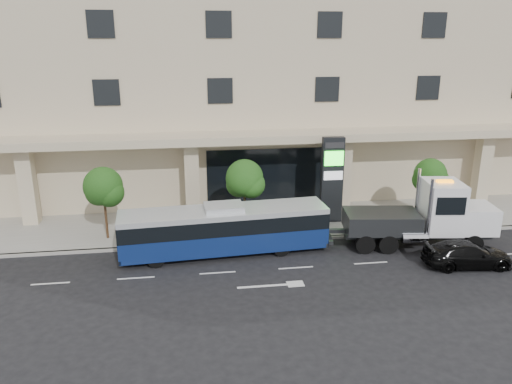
% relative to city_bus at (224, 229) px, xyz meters
% --- Properties ---
extents(ground, '(120.00, 120.00, 0.00)m').
position_rel_city_bus_xyz_m(ground, '(3.46, -0.81, -1.43)').
color(ground, black).
rests_on(ground, ground).
extents(sidewalk, '(120.00, 6.00, 0.15)m').
position_rel_city_bus_xyz_m(sidewalk, '(3.46, 4.19, -1.35)').
color(sidewalk, gray).
rests_on(sidewalk, ground).
extents(curb, '(120.00, 0.30, 0.15)m').
position_rel_city_bus_xyz_m(curb, '(3.46, 1.19, -1.35)').
color(curb, gray).
rests_on(curb, ground).
extents(convention_center, '(60.00, 17.60, 20.00)m').
position_rel_city_bus_xyz_m(convention_center, '(3.46, 14.61, 8.54)').
color(convention_center, '#C8B396').
rests_on(convention_center, ground).
extents(tree_left, '(2.27, 2.20, 4.22)m').
position_rel_city_bus_xyz_m(tree_left, '(-6.52, 2.78, 1.68)').
color(tree_left, '#422B19').
rests_on(tree_left, sidewalk).
extents(tree_mid, '(2.28, 2.20, 4.38)m').
position_rel_city_bus_xyz_m(tree_mid, '(1.48, 2.78, 1.83)').
color(tree_mid, '#422B19').
rests_on(tree_mid, sidewalk).
extents(tree_right, '(2.10, 2.00, 4.04)m').
position_rel_city_bus_xyz_m(tree_right, '(12.98, 2.78, 1.61)').
color(tree_right, '#422B19').
rests_on(tree_right, sidewalk).
extents(city_bus, '(11.22, 3.10, 2.81)m').
position_rel_city_bus_xyz_m(city_bus, '(0.00, 0.00, 0.00)').
color(city_bus, black).
rests_on(city_bus, ground).
extents(tow_truck, '(9.35, 3.36, 4.23)m').
position_rel_city_bus_xyz_m(tow_truck, '(11.17, -0.58, 0.31)').
color(tow_truck, '#2D3033').
rests_on(tow_truck, ground).
extents(black_sedan, '(4.62, 2.21, 1.30)m').
position_rel_city_bus_xyz_m(black_sedan, '(12.17, -3.33, -0.78)').
color(black_sedan, black).
rests_on(black_sedan, ground).
extents(signage_pylon, '(1.36, 0.54, 5.37)m').
position_rel_city_bus_xyz_m(signage_pylon, '(6.98, 3.64, 1.45)').
color(signage_pylon, black).
rests_on(signage_pylon, sidewalk).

